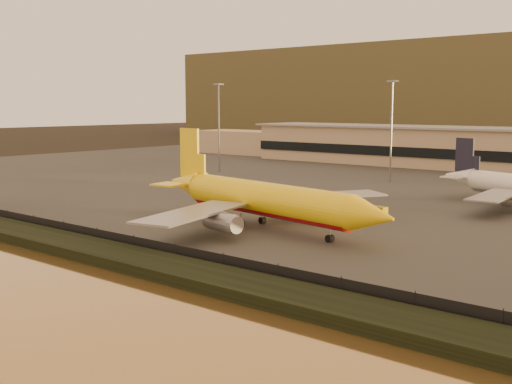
% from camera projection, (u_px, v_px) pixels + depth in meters
% --- Properties ---
extents(ground, '(900.00, 900.00, 0.00)m').
position_uv_depth(ground, '(194.00, 237.00, 95.80)').
color(ground, black).
rests_on(ground, ground).
extents(embankment, '(320.00, 7.00, 1.40)m').
position_uv_depth(embankment, '(100.00, 252.00, 82.74)').
color(embankment, black).
rests_on(embankment, ground).
extents(tarmac, '(320.00, 220.00, 0.20)m').
position_uv_depth(tarmac, '(452.00, 179.00, 168.19)').
color(tarmac, '#2D2D2D').
rests_on(tarmac, ground).
extents(perimeter_fence, '(300.00, 0.05, 2.20)m').
position_uv_depth(perimeter_fence, '(124.00, 242.00, 85.71)').
color(perimeter_fence, black).
rests_on(perimeter_fence, tarmac).
extents(terminal_building, '(202.00, 25.00, 12.60)m').
position_uv_depth(terminal_building, '(447.00, 148.00, 199.84)').
color(terminal_building, tan).
rests_on(terminal_building, tarmac).
extents(apron_light_masts, '(152.20, 12.20, 25.40)m').
position_uv_depth(apron_light_masts, '(483.00, 122.00, 141.34)').
color(apron_light_masts, slate).
rests_on(apron_light_masts, tarmac).
extents(dhl_cargo_jet, '(50.77, 49.15, 15.19)m').
position_uv_depth(dhl_cargo_jet, '(263.00, 200.00, 101.08)').
color(dhl_cargo_jet, yellow).
rests_on(dhl_cargo_jet, tarmac).
extents(gse_vehicle_yellow, '(3.65, 2.08, 1.55)m').
position_uv_depth(gse_vehicle_yellow, '(378.00, 211.00, 113.35)').
color(gse_vehicle_yellow, yellow).
rests_on(gse_vehicle_yellow, tarmac).
extents(gse_vehicle_white, '(4.40, 2.06, 1.96)m').
position_uv_depth(gse_vehicle_white, '(262.00, 199.00, 125.70)').
color(gse_vehicle_white, white).
rests_on(gse_vehicle_white, tarmac).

